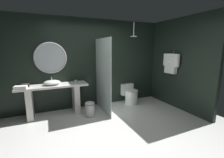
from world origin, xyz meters
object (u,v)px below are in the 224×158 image
Objects in this scene: tumbler_cup at (76,82)px; hanging_bathrobe at (171,62)px; rain_shower_head at (134,35)px; round_wall_mirror at (51,58)px; folded_hand_towel at (21,88)px; vessel_sink at (52,83)px; tissue_box at (25,85)px; toilet at (130,95)px; waste_bin at (90,109)px.

hanging_bathrobe is at bearing -13.18° from tumbler_cup.
tumbler_cup is at bearing 166.82° from hanging_bathrobe.
rain_shower_head is 0.63× the size of hanging_bathrobe.
folded_hand_towel is at bearing -149.51° from round_wall_mirror.
tumbler_cup is at bearing -2.60° from vessel_sink.
toilet is at bearing -0.33° from tissue_box.
waste_bin is (-1.48, -0.49, -0.08)m from toilet.
tumbler_cup is at bearing -2.78° from tissue_box.
folded_hand_towel is at bearing -174.11° from tumbler_cup.
tumbler_cup is 2.15m from rain_shower_head.
vessel_sink is 1.01× the size of rain_shower_head.
waste_bin is at bearing -166.87° from rain_shower_head.
waste_bin is at bearing -161.75° from toilet.
rain_shower_head is at bearing 151.79° from hanging_bathrobe.
tumbler_cup is 2.83m from hanging_bathrobe.
tumbler_cup is 0.22× the size of waste_bin.
round_wall_mirror is at bearing 174.00° from toilet.
round_wall_mirror is at bearing 153.86° from tumbler_cup.
folded_hand_towel is (-3.01, -0.03, -1.29)m from rain_shower_head.
round_wall_mirror is 1.27× the size of hanging_bathrobe.
hanging_bathrobe is at bearing -34.67° from toilet.
tissue_box is 0.21m from folded_hand_towel.
vessel_sink is 1.05× the size of waste_bin.
folded_hand_towel is (-1.55, 0.31, 0.66)m from waste_bin.
toilet is 3.09m from folded_hand_towel.
tissue_box is 0.21× the size of round_wall_mirror.
toilet is at bearing 3.31° from folded_hand_towel.
toilet is at bearing 85.25° from rain_shower_head.
tumbler_cup is at bearing 176.56° from rain_shower_head.
vessel_sink is at bearing 13.03° from folded_hand_towel.
rain_shower_head is 2.46m from waste_bin.
rain_shower_head is (2.30, -0.39, 0.65)m from round_wall_mirror.
vessel_sink is at bearing 176.78° from rain_shower_head.
folded_hand_towel is at bearing 168.55° from waste_bin.
tissue_box is at bearing 169.97° from hanging_bathrobe.
vessel_sink is 0.64× the size of hanging_bathrobe.
vessel_sink is at bearing 177.40° from tumbler_cup.
tumbler_cup reaches higher than tissue_box.
hanging_bathrobe is 4.06m from folded_hand_towel.
rain_shower_head is at bearing -9.58° from round_wall_mirror.
folded_hand_towel reaches higher than waste_bin.
vessel_sink is at bearing 150.94° from waste_bin.
tumbler_cup is 1.30m from folded_hand_towel.
tumbler_cup is at bearing -178.62° from toilet.
hanging_bathrobe is at bearing -28.21° from rain_shower_head.
vessel_sink is 3.41m from hanging_bathrobe.
toilet is (2.33, 0.01, -0.61)m from vessel_sink.
tumbler_cup is 0.91m from round_wall_mirror.
hanging_bathrobe is (0.99, -0.53, -0.80)m from rain_shower_head.
vessel_sink is 0.67m from round_wall_mirror.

